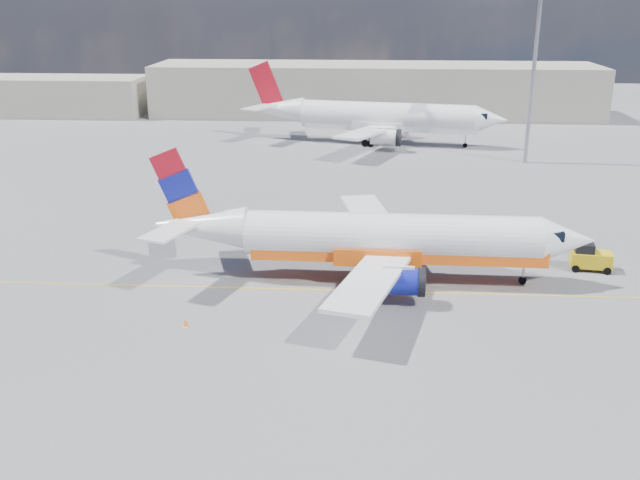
# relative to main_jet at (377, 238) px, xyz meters

# --- Properties ---
(ground) EXTENTS (240.00, 240.00, 0.00)m
(ground) POSITION_rel_main_jet_xyz_m (-4.49, -5.10, -3.04)
(ground) COLOR #5C5C60
(ground) RESTS_ON ground
(taxi_line) EXTENTS (70.00, 0.15, 0.01)m
(taxi_line) POSITION_rel_main_jet_xyz_m (-4.49, -2.10, -3.03)
(taxi_line) COLOR gold
(taxi_line) RESTS_ON ground
(terminal_main) EXTENTS (70.00, 14.00, 8.00)m
(terminal_main) POSITION_rel_main_jet_xyz_m (0.51, 69.90, 0.96)
(terminal_main) COLOR #A8A291
(terminal_main) RESTS_ON ground
(terminal_annex) EXTENTS (26.00, 10.00, 6.00)m
(terminal_annex) POSITION_rel_main_jet_xyz_m (-49.49, 66.90, -0.04)
(terminal_annex) COLOR #A8A291
(terminal_annex) RESTS_ON ground
(main_jet) EXTENTS (30.07, 23.80, 9.12)m
(main_jet) POSITION_rel_main_jet_xyz_m (0.00, 0.00, 0.00)
(main_jet) COLOR white
(main_jet) RESTS_ON ground
(second_jet) EXTENTS (34.05, 26.48, 10.28)m
(second_jet) POSITION_rel_main_jet_xyz_m (0.83, 46.91, 0.39)
(second_jet) COLOR white
(second_jet) RESTS_ON ground
(gse_tug) EXTENTS (2.97, 2.07, 1.98)m
(gse_tug) POSITION_rel_main_jet_xyz_m (15.23, 2.82, -2.10)
(gse_tug) COLOR black
(gse_tug) RESTS_ON ground
(traffic_cone) EXTENTS (0.36, 0.36, 0.51)m
(traffic_cone) POSITION_rel_main_jet_xyz_m (-11.39, -8.10, -2.79)
(traffic_cone) COLOR white
(traffic_cone) RESTS_ON ground
(floodlight_mast) EXTENTS (1.56, 1.56, 21.41)m
(floodlight_mast) POSITION_rel_main_jet_xyz_m (17.79, 36.96, 9.80)
(floodlight_mast) COLOR #9998A0
(floodlight_mast) RESTS_ON ground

